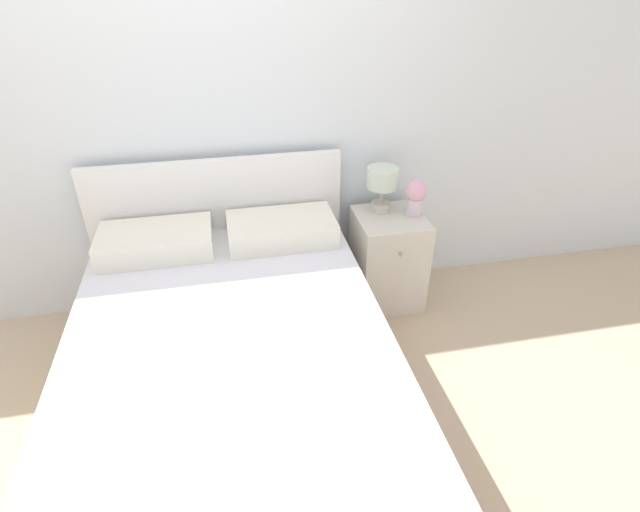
% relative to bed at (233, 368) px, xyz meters
% --- Properties ---
extents(ground_plane, '(12.00, 12.00, 0.00)m').
position_rel_bed_xyz_m(ground_plane, '(0.00, 0.99, -0.29)').
color(ground_plane, '#CCB28E').
extents(wall_back, '(8.00, 0.06, 2.60)m').
position_rel_bed_xyz_m(wall_back, '(0.00, 1.06, 1.01)').
color(wall_back, white).
rests_on(wall_back, ground_plane).
extents(bed, '(1.51, 2.13, 0.99)m').
position_rel_bed_xyz_m(bed, '(0.00, 0.00, 0.00)').
color(bed, tan).
rests_on(bed, ground_plane).
extents(nightstand, '(0.42, 0.45, 0.62)m').
position_rel_bed_xyz_m(nightstand, '(1.03, 0.76, 0.02)').
color(nightstand, silver).
rests_on(nightstand, ground_plane).
extents(table_lamp, '(0.19, 0.19, 0.28)m').
position_rel_bed_xyz_m(table_lamp, '(0.99, 0.86, 0.52)').
color(table_lamp, beige).
rests_on(table_lamp, nightstand).
extents(flower_vase, '(0.13, 0.13, 0.22)m').
position_rel_bed_xyz_m(flower_vase, '(1.18, 0.77, 0.45)').
color(flower_vase, silver).
rests_on(flower_vase, nightstand).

